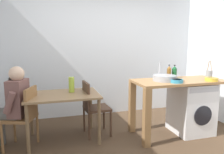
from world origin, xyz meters
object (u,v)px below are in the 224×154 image
object	(u,v)px
chair_opposite	(93,105)
bottle_squat_brown	(174,72)
seated_person	(13,103)
colander	(211,79)
washing_machine	(191,108)
vase	(72,85)
mixing_bowl	(177,81)
utensil_crock	(209,74)
dining_table	(63,100)
chair_person_seat	(25,114)
bottle_tall_green	(169,72)

from	to	relation	value
chair_opposite	bottle_squat_brown	world-z (taller)	bottle_squat_brown
seated_person	bottle_squat_brown	distance (m)	2.62
colander	bottle_squat_brown	bearing A→B (deg)	133.03
washing_machine	vase	bearing A→B (deg)	168.47
chair_opposite	colander	size ratio (longest dim) A/B	4.50
mixing_bowl	utensil_crock	size ratio (longest dim) A/B	0.65
dining_table	seated_person	xyz separation A→B (m)	(-0.70, -0.07, 0.03)
bottle_squat_brown	mixing_bowl	distance (m)	0.47
mixing_bowl	vase	size ratio (longest dim) A/B	0.80
chair_person_seat	seated_person	distance (m)	0.23
chair_person_seat	washing_machine	distance (m)	2.67
seated_person	mixing_bowl	distance (m)	2.44
dining_table	chair_opposite	world-z (taller)	chair_opposite
bottle_tall_green	colander	world-z (taller)	bottle_tall_green
mixing_bowl	utensil_crock	distance (m)	0.84
bottle_squat_brown	dining_table	bearing A→B (deg)	177.43
seated_person	mixing_bowl	size ratio (longest dim) A/B	6.19
bottle_tall_green	mixing_bowl	distance (m)	0.42
vase	colander	bearing A→B (deg)	-16.03
washing_machine	utensil_crock	size ratio (longest dim) A/B	2.87
bottle_squat_brown	vase	world-z (taller)	bottle_squat_brown
dining_table	utensil_crock	distance (m)	2.52
bottle_squat_brown	chair_person_seat	bearing A→B (deg)	-179.11
dining_table	washing_machine	world-z (taller)	washing_machine
chair_opposite	seated_person	distance (m)	1.20
colander	vase	xyz separation A→B (m)	(-2.15, 0.62, -0.09)
dining_table	mixing_bowl	distance (m)	1.78
dining_table	bottle_tall_green	xyz separation A→B (m)	(1.79, -0.10, 0.38)
dining_table	chair_person_seat	distance (m)	0.58
washing_machine	colander	world-z (taller)	colander
bottle_squat_brown	utensil_crock	size ratio (longest dim) A/B	0.76
washing_machine	colander	xyz separation A→B (m)	(0.19, -0.22, 0.52)
bottle_tall_green	chair_opposite	bearing A→B (deg)	173.83
dining_table	washing_machine	bearing A→B (deg)	-8.09
bottle_tall_green	colander	bearing A→B (deg)	-39.27
bottle_tall_green	colander	xyz separation A→B (m)	(0.52, -0.42, -0.08)
dining_table	bottle_tall_green	distance (m)	1.83
washing_machine	bottle_tall_green	world-z (taller)	bottle_tall_green
mixing_bowl	chair_opposite	bearing A→B (deg)	155.70
washing_machine	utensil_crock	world-z (taller)	utensil_crock
utensil_crock	vase	bearing A→B (deg)	171.50
mixing_bowl	vase	world-z (taller)	vase
chair_person_seat	bottle_tall_green	xyz separation A→B (m)	(2.34, 0.03, 0.52)
dining_table	utensil_crock	xyz separation A→B (m)	(2.48, -0.25, 0.35)
dining_table	bottle_tall_green	bearing A→B (deg)	-3.09
chair_person_seat	colander	bearing A→B (deg)	-79.75
chair_opposite	mixing_bowl	bearing A→B (deg)	61.89
chair_opposite	vase	size ratio (longest dim) A/B	3.69
chair_opposite	utensil_crock	world-z (taller)	utensil_crock
bottle_tall_green	colander	distance (m)	0.67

